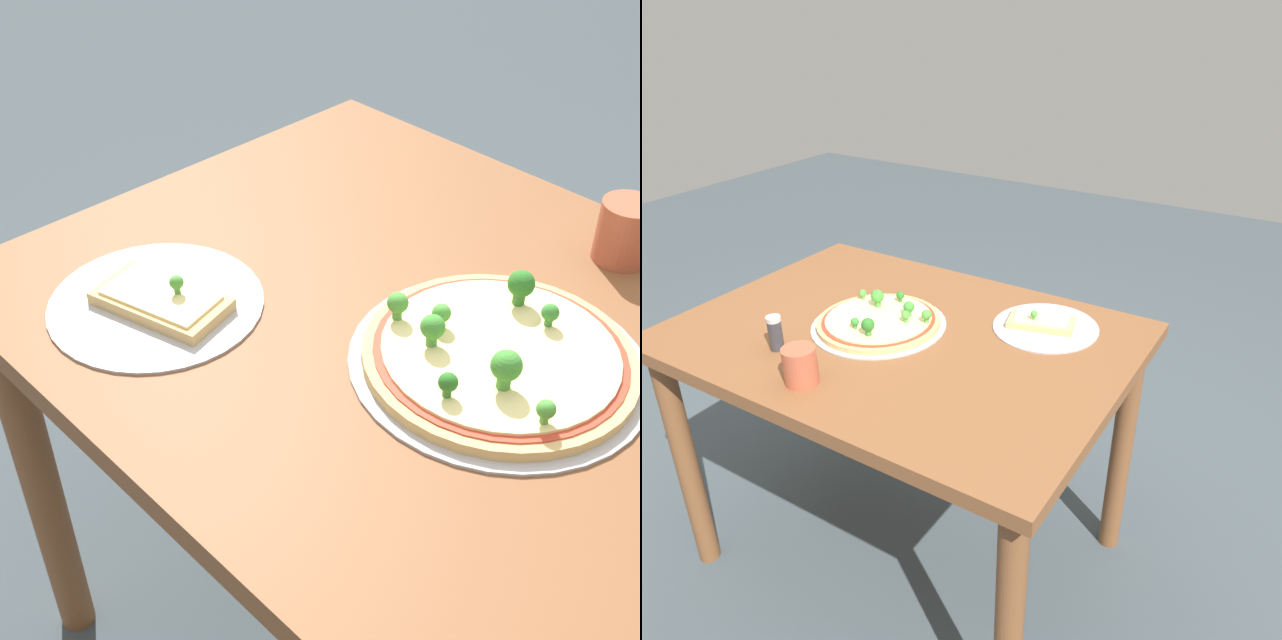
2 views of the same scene
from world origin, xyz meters
The scene contains 4 objects.
dining_table centered at (0.00, 0.00, 0.65)m, with size 1.13×0.81×0.76m.
pizza_tray_whole centered at (0.07, 0.00, 0.77)m, with size 0.35×0.35×0.07m.
pizza_tray_slice centered at (-0.30, -0.22, 0.77)m, with size 0.27×0.27×0.05m.
drinking_cup centered at (0.05, 0.30, 0.80)m, with size 0.08×0.08×0.09m, color #AD5138.
Camera 1 is at (0.49, -0.69, 1.43)m, focal length 50.00 mm.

